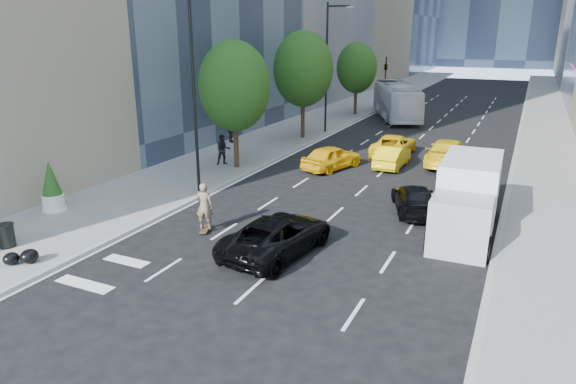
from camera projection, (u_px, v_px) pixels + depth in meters
The scene contains 23 objects.
ground at pixel (278, 241), 20.53m from camera, with size 160.00×160.00×0.00m, color black.
sidewalk_left at pixel (331, 116), 50.05m from camera, with size 6.00×120.00×0.15m, color slate.
sidewalk_right at pixel (546, 132), 42.35m from camera, with size 4.00×120.00×0.15m, color slate.
lamp_near at pixel (196, 79), 24.80m from camera, with size 2.13×0.22×10.00m.
lamp_far at pixel (329, 61), 40.34m from camera, with size 2.13×0.22×10.00m.
tree_near at pixel (234, 86), 29.72m from camera, with size 4.20×4.20×7.46m.
tree_mid at pixel (303, 69), 38.25m from camera, with size 4.50×4.50×7.99m.
tree_far at pixel (357, 68), 49.68m from camera, with size 3.90×3.90×6.92m.
traffic_signal at pixel (386, 67), 56.38m from camera, with size 2.48×0.53×5.20m.
skateboarder at pixel (204, 209), 21.23m from camera, with size 0.73×0.48×2.00m, color brown.
black_sedan_lincoln at pixel (278, 235), 19.24m from camera, with size 2.41×5.23×1.45m, color black.
black_sedan_mercedes at pixel (415, 199), 23.67m from camera, with size 1.78×4.38×1.27m, color black.
taxi_a at pixel (332, 157), 31.05m from camera, with size 1.74×4.32×1.47m, color #E8AC0C.
taxi_b at pixel (392, 156), 31.54m from camera, with size 1.43×4.09×1.35m, color yellow.
taxi_c at pixel (394, 145), 34.49m from camera, with size 2.35×5.10×1.42m, color yellow.
taxi_d at pixel (448, 152), 31.96m from camera, with size 2.28×5.61×1.63m, color yellow.
city_bus at pixel (396, 100), 49.20m from camera, with size 2.83×12.11×3.37m, color silver.
box_truck at pixel (467, 197), 21.09m from camera, with size 2.42×6.34×3.01m.
pedestrian_a at pixel (223, 150), 31.43m from camera, with size 0.90×0.70×1.85m, color black.
pedestrian_b at pixel (231, 130), 37.68m from camera, with size 1.09×0.45×1.86m, color black.
trash_can at pixel (7, 236), 19.52m from camera, with size 0.58×0.58×0.88m, color black.
planter_shrub at pixel (52, 187), 23.30m from camera, with size 0.97×0.97×2.33m.
garbage_bags at pixel (22, 257), 18.16m from camera, with size 1.03×0.99×0.51m.
Camera 1 is at (8.45, -17.01, 8.05)m, focal length 32.00 mm.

